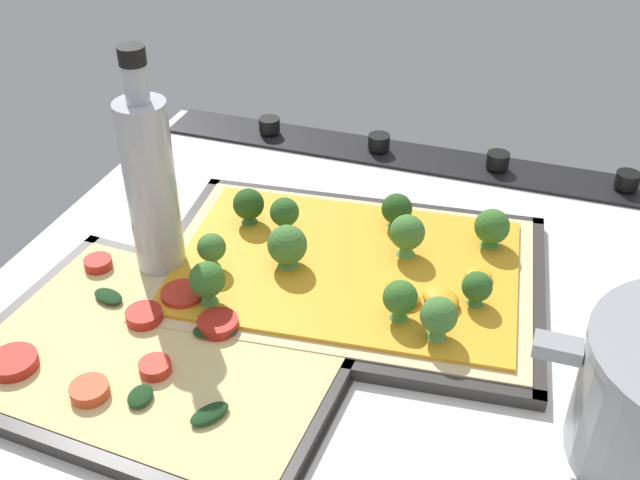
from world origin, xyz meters
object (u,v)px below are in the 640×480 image
Objects in this scene: baking_tray_front at (347,276)px; veggie_pizza_back at (159,349)px; oil_bottle at (151,189)px; broccoli_pizza at (349,264)px; baking_tray_back at (163,357)px.

baking_tray_front is 1.30× the size of veggie_pizza_back.
oil_bottle reaches higher than baking_tray_front.
baking_tray_front is at bearing -23.06° from broccoli_pizza.
oil_bottle is (17.83, 5.20, 9.75)cm from baking_tray_front.
broccoli_pizza is 1.61× the size of oil_bottle.
veggie_pizza_back is at bearing -12.00° from baking_tray_back.
baking_tray_front and baking_tray_back have the same top height.
broccoli_pizza is at bearing -127.66° from veggie_pizza_back.
broccoli_pizza is 1.21× the size of veggie_pizza_back.
baking_tray_back is at bearing 118.22° from oil_bottle.
veggie_pizza_back is (12.47, 16.17, -0.88)cm from broccoli_pizza.
baking_tray_front is at bearing -126.97° from veggie_pizza_back.
oil_bottle reaches higher than broccoli_pizza.
baking_tray_back is at bearing 168.00° from veggie_pizza_back.
broccoli_pizza is 20.44cm from veggie_pizza_back.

